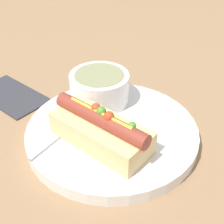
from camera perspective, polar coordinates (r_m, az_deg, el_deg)
ground_plane at (r=0.50m, az=-0.00°, el=-4.61°), size 4.00×4.00×0.00m
dinner_plate at (r=0.49m, az=-0.00°, el=-3.72°), size 0.27×0.27×0.02m
hot_dog at (r=0.44m, az=-1.64°, el=-3.39°), size 0.16×0.10×0.06m
soup_bowl at (r=0.53m, az=-2.31°, el=4.68°), size 0.10×0.10×0.05m
spoon at (r=0.50m, az=-5.16°, el=-0.62°), size 0.04×0.16×0.01m
napkin at (r=0.62m, az=-17.98°, el=2.99°), size 0.16×0.11×0.01m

